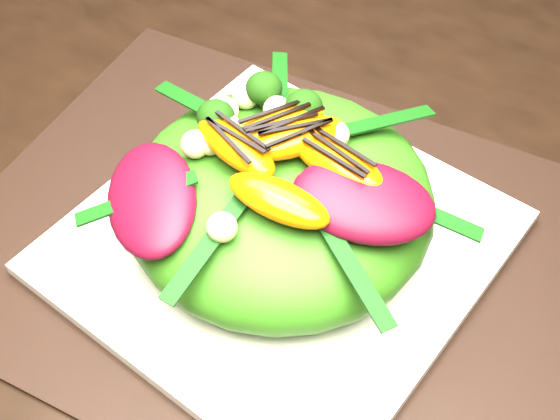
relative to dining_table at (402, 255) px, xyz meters
The scene contains 10 objects.
dining_table is the anchor object (origin of this frame).
placemat 0.10m from the dining_table, 141.95° to the right, with size 0.46×0.35×0.00m, color black.
plate_base 0.10m from the dining_table, 141.95° to the right, with size 0.28×0.28×0.01m, color silver.
salad_bowl 0.10m from the dining_table, 141.95° to the right, with size 0.22×0.22×0.02m, color silver.
lettuce_mound 0.12m from the dining_table, 141.95° to the right, with size 0.21×0.21×0.08m, color #2F6B14.
radicchio_leaf 0.13m from the dining_table, 100.61° to the right, with size 0.09×0.06×0.02m, color #450717.
orange_segment 0.16m from the dining_table, 159.92° to the right, with size 0.07×0.03×0.02m, color #D05903.
broccoli_floret 0.19m from the dining_table, 168.54° to the right, with size 0.04×0.04×0.04m, color black.
macadamia_nut 0.17m from the dining_table, 120.25° to the right, with size 0.02×0.02×0.02m, color beige.
balsamic_drizzle 0.17m from the dining_table, 159.92° to the right, with size 0.05×0.00×0.00m, color black.
Camera 1 is at (0.10, -0.34, 1.19)m, focal length 48.00 mm.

